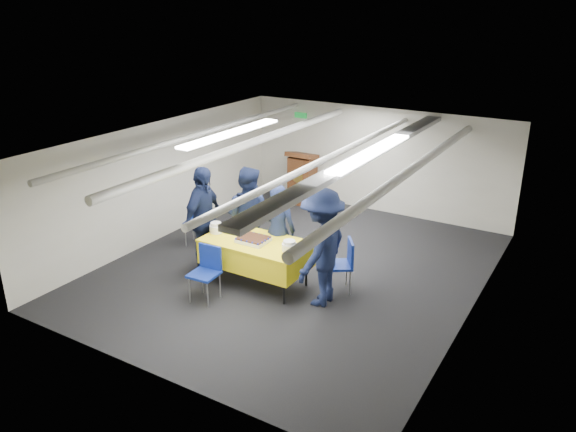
% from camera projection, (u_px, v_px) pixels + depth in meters
% --- Properties ---
extents(ground, '(7.00, 7.00, 0.00)m').
position_uv_depth(ground, '(296.00, 269.00, 9.85)').
color(ground, black).
rests_on(ground, ground).
extents(room_shell, '(6.00, 7.00, 2.30)m').
position_uv_depth(room_shell, '(313.00, 164.00, 9.48)').
color(room_shell, silver).
rests_on(room_shell, ground).
extents(serving_table, '(1.73, 0.94, 0.77)m').
position_uv_depth(serving_table, '(256.00, 253.00, 9.15)').
color(serving_table, black).
rests_on(serving_table, ground).
extents(sheet_cake, '(0.50, 0.38, 0.09)m').
position_uv_depth(sheet_cake, '(253.00, 239.00, 9.02)').
color(sheet_cake, white).
rests_on(sheet_cake, serving_table).
extents(plate_stack_left, '(0.21, 0.21, 0.18)m').
position_uv_depth(plate_stack_left, '(216.00, 228.00, 9.37)').
color(plate_stack_left, white).
rests_on(plate_stack_left, serving_table).
extents(plate_stack_right, '(0.23, 0.23, 0.17)m').
position_uv_depth(plate_stack_right, '(289.00, 246.00, 8.69)').
color(plate_stack_right, white).
rests_on(plate_stack_right, serving_table).
extents(podium, '(0.62, 0.53, 1.25)m').
position_uv_depth(podium, '(302.00, 178.00, 12.84)').
color(podium, brown).
rests_on(podium, ground).
extents(chair_near, '(0.45, 0.45, 0.87)m').
position_uv_depth(chair_near, '(207.00, 267.00, 8.70)').
color(chair_near, gray).
rests_on(chair_near, ground).
extents(chair_right, '(0.58, 0.58, 0.87)m').
position_uv_depth(chair_right, '(344.00, 260.00, 8.94)').
color(chair_right, gray).
rests_on(chair_right, ground).
extents(chair_left, '(0.51, 0.51, 0.87)m').
position_uv_depth(chair_left, '(198.00, 216.00, 10.76)').
color(chair_left, gray).
rests_on(chair_left, ground).
extents(sailor_a, '(0.69, 0.56, 1.63)m').
position_uv_depth(sailor_a, '(278.00, 231.00, 9.35)').
color(sailor_a, black).
rests_on(sailor_a, ground).
extents(sailor_b, '(0.97, 0.82, 1.77)m').
position_uv_depth(sailor_b, '(248.00, 216.00, 9.81)').
color(sailor_b, black).
rests_on(sailor_b, ground).
extents(sailor_c, '(0.58, 1.12, 1.83)m').
position_uv_depth(sailor_c, '(203.00, 219.00, 9.59)').
color(sailor_c, black).
rests_on(sailor_c, ground).
extents(sailor_d, '(0.71, 1.21, 1.85)m').
position_uv_depth(sailor_d, '(322.00, 248.00, 8.44)').
color(sailor_d, black).
rests_on(sailor_d, ground).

